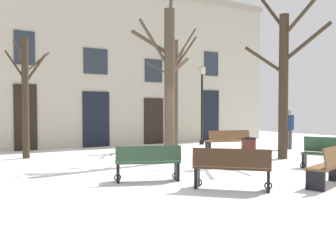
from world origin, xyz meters
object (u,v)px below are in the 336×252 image
at_px(tree_right_of_center, 169,80).
at_px(streetlamp, 202,96).
at_px(bench_back_to_back_left, 332,154).
at_px(tree_foreground, 26,93).
at_px(bench_back_to_back_right, 228,141).
at_px(tree_near_facade, 284,79).
at_px(litter_bin, 249,153).
at_px(bench_near_center_tree, 148,163).
at_px(tree_center, 176,89).
at_px(bench_by_litter_bin, 330,166).
at_px(bench_far_corner, 232,168).
at_px(person_near_bench, 289,127).

distance_m(tree_right_of_center, streetlamp, 6.71).
xyz_separation_m(tree_right_of_center, bench_back_to_back_left, (3.16, -3.69, -2.20)).
bearing_deg(tree_foreground, bench_back_to_back_right, -18.94).
height_order(tree_near_facade, litter_bin, tree_near_facade).
height_order(tree_near_facade, streetlamp, tree_near_facade).
relative_size(tree_near_facade, bench_back_to_back_right, 3.10).
bearing_deg(bench_near_center_tree, tree_center, -105.91).
relative_size(streetlamp, bench_by_litter_bin, 2.43).
distance_m(streetlamp, litter_bin, 7.92).
height_order(tree_near_facade, tree_foreground, tree_near_facade).
distance_m(tree_near_facade, bench_far_corner, 6.25).
bearing_deg(litter_bin, bench_by_litter_bin, -97.75).
relative_size(tree_center, bench_near_center_tree, 3.20).
distance_m(litter_bin, bench_back_to_back_right, 3.85).
height_order(streetlamp, person_near_bench, streetlamp).
relative_size(tree_foreground, bench_near_center_tree, 2.68).
height_order(streetlamp, bench_far_corner, streetlamp).
height_order(tree_foreground, bench_near_center_tree, tree_foreground).
distance_m(litter_bin, bench_near_center_tree, 3.58).
relative_size(bench_by_litter_bin, person_near_bench, 0.91).
bearing_deg(tree_near_facade, bench_back_to_back_right, 100.84).
bearing_deg(tree_near_facade, tree_foreground, 147.32).
height_order(tree_right_of_center, litter_bin, tree_right_of_center).
bearing_deg(bench_back_to_back_left, tree_foreground, -162.77).
height_order(litter_bin, bench_far_corner, bench_far_corner).
height_order(tree_near_facade, bench_near_center_tree, tree_near_facade).
relative_size(bench_far_corner, bench_by_litter_bin, 0.93).
bearing_deg(bench_near_center_tree, bench_back_to_back_right, -124.93).
bearing_deg(tree_near_facade, tree_right_of_center, 161.08).
distance_m(tree_near_facade, person_near_bench, 4.01).
distance_m(streetlamp, bench_back_to_back_left, 8.76).
bearing_deg(bench_far_corner, litter_bin, -93.72).
bearing_deg(litter_bin, tree_center, 78.98).
distance_m(bench_near_center_tree, bench_by_litter_bin, 4.08).
bearing_deg(bench_far_corner, bench_near_center_tree, -13.18).
distance_m(tree_right_of_center, litter_bin, 3.42).
relative_size(tree_foreground, streetlamp, 1.10).
bearing_deg(bench_by_litter_bin, tree_center, -117.02).
height_order(bench_far_corner, bench_back_to_back_left, bench_back_to_back_left).
height_order(tree_foreground, bench_back_to_back_right, tree_foreground).
bearing_deg(tree_center, tree_foreground, -179.86).
bearing_deg(tree_near_facade, streetlamp, 81.18).
distance_m(tree_center, bench_near_center_tree, 8.03).
height_order(bench_near_center_tree, person_near_bench, person_near_bench).
xyz_separation_m(tree_right_of_center, bench_by_litter_bin, (1.00, -5.19, -2.20)).
bearing_deg(bench_back_to_back_right, person_near_bench, -170.80).
distance_m(streetlamp, bench_by_litter_bin, 10.76).
bearing_deg(tree_center, bench_near_center_tree, -127.27).
bearing_deg(tree_foreground, bench_far_corner, -71.69).
relative_size(tree_near_facade, bench_back_to_back_left, 3.46).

